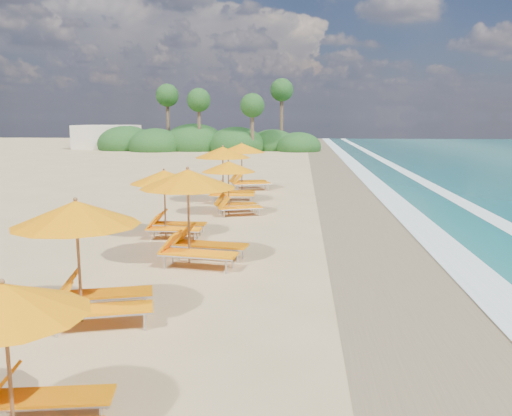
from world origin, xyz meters
The scene contains 12 objects.
ground centered at (0.00, 0.00, 0.00)m, with size 160.00×160.00×0.00m, color tan.
wet_sand centered at (4.00, 0.00, 0.01)m, with size 4.00×160.00×0.01m, color #877650.
surf_foam centered at (6.70, 0.00, 0.03)m, with size 4.00×160.00×0.01m.
station_1 centered at (-1.94, -9.59, 1.12)m, with size 2.37×2.25×1.99m.
station_2 centered at (-2.62, -5.87, 1.33)m, with size 2.97×2.88×2.37m.
station_3 centered at (-1.43, -1.72, 1.43)m, with size 3.03×2.88×2.54m.
station_4 centered at (-2.86, 1.35, 1.23)m, with size 2.36×2.17×2.20m.
station_5 centered at (-1.37, 5.43, 1.21)m, with size 2.77×2.72×2.16m.
station_6 centered at (-2.00, 8.51, 1.43)m, with size 2.84×2.64×2.56m.
station_7 centered at (-1.63, 12.76, 1.41)m, with size 3.17×3.08×2.51m.
treeline centered at (-9.94, 45.51, 1.00)m, with size 25.80×8.80×9.74m.
beach_building centered at (-22.00, 48.00, 1.40)m, with size 7.00×5.00×2.80m, color beige.
Camera 1 is at (1.27, -15.21, 3.80)m, focal length 37.64 mm.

